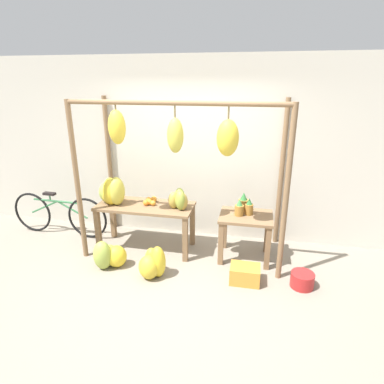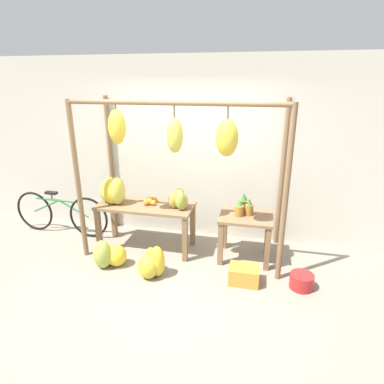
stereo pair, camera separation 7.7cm
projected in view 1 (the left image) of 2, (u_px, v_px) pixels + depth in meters
name	position (u px, v px, depth m)	size (l,w,h in m)	color
ground_plane	(166.00, 289.00, 3.96)	(20.00, 20.00, 0.00)	gray
shop_wall_back	(192.00, 150.00, 5.00)	(8.00, 0.08, 2.80)	beige
stall_awning	(181.00, 150.00, 4.10)	(2.81, 1.15, 2.21)	brown
display_table_main	(146.00, 212.00, 4.74)	(1.41, 0.60, 0.71)	brown
display_table_side	(246.00, 226.00, 4.50)	(0.73, 0.58, 0.66)	brown
banana_pile_on_table	(112.00, 192.00, 4.69)	(0.49, 0.43, 0.42)	gold
orange_pile	(150.00, 201.00, 4.73)	(0.18, 0.25, 0.09)	orange
pineapple_cluster	(244.00, 206.00, 4.49)	(0.25, 0.32, 0.27)	#B27F38
banana_pile_ground_left	(109.00, 256.00, 4.37)	(0.46, 0.38, 0.41)	yellow
banana_pile_ground_right	(153.00, 264.00, 4.16)	(0.43, 0.43, 0.43)	yellow
fruit_crate_white	(245.00, 274.00, 4.06)	(0.37, 0.28, 0.22)	orange
blue_bucket	(302.00, 280.00, 3.97)	(0.29, 0.29, 0.19)	#AD2323
parked_bicycle	(59.00, 214.00, 5.25)	(1.71, 0.10, 0.73)	black
papaya_pile	(179.00, 200.00, 4.52)	(0.34, 0.30, 0.29)	#B2993D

